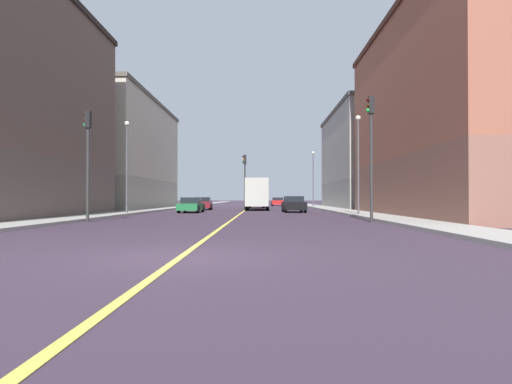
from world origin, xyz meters
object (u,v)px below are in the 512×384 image
at_px(car_maroon, 203,204).
at_px(street_lamp_right_near, 127,157).
at_px(street_lamp_left_far, 313,173).
at_px(box_truck, 257,194).
at_px(street_lamp_left_near, 358,154).
at_px(car_red, 277,202).
at_px(traffic_light_median_far, 245,174).
at_px(car_green, 191,205).
at_px(traffic_light_right_near, 88,150).
at_px(building_left_near, 449,114).
at_px(building_right_midblock, 123,155).
at_px(car_orange, 257,203).
at_px(car_black, 294,204).
at_px(building_left_mid, 366,159).
at_px(traffic_light_left_near, 371,142).

bearing_deg(car_maroon, street_lamp_right_near, -104.80).
bearing_deg(street_lamp_left_far, box_truck, -119.34).
relative_size(street_lamp_left_near, car_red, 1.51).
height_order(traffic_light_median_far, car_green, traffic_light_median_far).
distance_m(street_lamp_right_near, car_red, 39.93).
relative_size(traffic_light_right_near, street_lamp_left_far, 0.81).
xyz_separation_m(street_lamp_left_far, car_red, (-4.32, 11.93, -3.88)).
bearing_deg(car_red, box_truck, -96.75).
bearing_deg(building_left_near, car_red, 104.17).
height_order(street_lamp_right_near, car_red, street_lamp_right_near).
bearing_deg(box_truck, street_lamp_left_near, -64.30).
xyz_separation_m(building_left_near, traffic_light_right_near, (-21.97, -7.05, -3.14)).
height_order(car_red, box_truck, box_truck).
relative_size(building_right_midblock, box_truck, 3.12).
relative_size(car_orange, car_black, 1.07).
bearing_deg(car_green, traffic_light_median_far, 55.51).
bearing_deg(car_black, building_left_mid, 57.18).
bearing_deg(car_orange, car_red, 77.99).
bearing_deg(building_right_midblock, car_orange, 16.56).
relative_size(street_lamp_left_far, box_truck, 0.91).
relative_size(building_right_midblock, traffic_light_right_near, 4.22).
bearing_deg(building_left_mid, building_left_near, -90.00).
height_order(street_lamp_left_far, car_green, street_lamp_left_far).
height_order(traffic_light_median_far, street_lamp_left_far, street_lamp_left_far).
xyz_separation_m(traffic_light_median_far, street_lamp_right_near, (-8.46, -11.52, 0.71)).
xyz_separation_m(traffic_light_median_far, car_maroon, (-4.63, 3.00, -3.01)).
distance_m(car_red, car_green, 33.67).
bearing_deg(box_truck, car_green, -126.11).
bearing_deg(building_left_mid, car_black, -122.82).
height_order(building_left_mid, building_right_midblock, building_right_midblock).
bearing_deg(street_lamp_left_near, car_red, 96.17).
distance_m(traffic_light_left_near, car_green, 19.70).
height_order(building_left_near, street_lamp_right_near, building_left_near).
height_order(car_maroon, car_black, car_black).
height_order(car_black, box_truck, box_truck).
bearing_deg(traffic_light_median_far, box_truck, 46.89).
distance_m(traffic_light_left_near, car_maroon, 27.74).
bearing_deg(car_black, box_truck, 116.33).
bearing_deg(car_maroon, building_right_midblock, 158.34).
height_order(street_lamp_left_far, car_maroon, street_lamp_left_far).
relative_size(building_left_mid, street_lamp_right_near, 3.09).
bearing_deg(building_right_midblock, building_left_near, -36.68).
height_order(building_left_mid, street_lamp_left_near, building_left_mid).
bearing_deg(car_orange, building_right_midblock, -163.44).
height_order(traffic_light_median_far, street_lamp_right_near, street_lamp_right_near).
bearing_deg(traffic_light_median_far, traffic_light_left_near, -70.98).
bearing_deg(car_black, traffic_light_left_near, -79.83).
relative_size(street_lamp_left_near, box_truck, 0.87).
height_order(car_red, car_black, car_black).
relative_size(building_left_near, traffic_light_median_far, 4.21).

